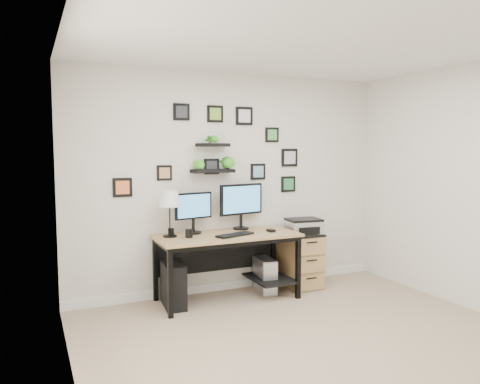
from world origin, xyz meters
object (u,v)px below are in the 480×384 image
monitor_right (241,202)px  printer (304,226)px  table_lamp (169,200)px  monitor_left (193,210)px  mug (189,234)px  pc_tower_grey (265,275)px  desk (229,244)px  pc_tower_black (173,284)px  file_cabinet (300,260)px

monitor_right → printer: (0.76, -0.17, -0.31)m
printer → table_lamp: bearing=177.8°
monitor_left → mug: size_ratio=5.06×
pc_tower_grey → printer: bearing=-2.2°
desk → mug: 0.52m
pc_tower_black → pc_tower_grey: (1.14, 0.04, -0.04)m
pc_tower_grey → mug: bearing=-174.5°
desk → file_cabinet: bearing=3.4°
desk → pc_tower_grey: desk is taller
mug → pc_tower_grey: size_ratio=0.21×
monitor_right → mug: (-0.73, -0.25, -0.28)m
table_lamp → pc_tower_grey: table_lamp is taller
desk → monitor_right: 0.54m
file_cabinet → printer: printer is taller
table_lamp → mug: size_ratio=5.51×
monitor_left → monitor_right: size_ratio=0.80×
monitor_left → table_lamp: 0.34m
mug → file_cabinet: mug is taller
table_lamp → mug: bearing=-38.9°
desk → monitor_right: size_ratio=2.76×
pc_tower_black → printer: bearing=6.4°
monitor_right → printer: bearing=-12.8°
mug → pc_tower_black: 0.58m
desk → monitor_left: (-0.36, 0.16, 0.40)m
monitor_right → table_lamp: (-0.91, -0.11, 0.09)m
pc_tower_grey → printer: 0.77m
table_lamp → pc_tower_grey: size_ratio=1.18×
pc_tower_black → table_lamp: bearing=99.4°
monitor_right → pc_tower_grey: (0.24, -0.15, -0.87)m
mug → printer: (1.50, 0.07, -0.03)m
table_lamp → file_cabinet: 1.84m
monitor_right → pc_tower_grey: bearing=-32.7°
file_cabinet → pc_tower_grey: bearing=-177.9°
table_lamp → pc_tower_black: (0.01, -0.08, -0.92)m
desk → pc_tower_grey: (0.48, 0.04, -0.42)m
monitor_right → mug: 0.82m
desk → pc_tower_black: 0.76m
monitor_left → printer: 1.40m
printer → monitor_left: bearing=174.0°
monitor_right → printer: size_ratio=1.36×
mug → desk: bearing=6.3°
desk → pc_tower_black: desk is taller
monitor_left → printer: bearing=-6.0°
pc_tower_black → file_cabinet: file_cabinet is taller
monitor_left → file_cabinet: size_ratio=0.69×
monitor_left → pc_tower_black: 0.85m
monitor_left → printer: monitor_left is taller
mug → printer: printer is taller
pc_tower_black → file_cabinet: bearing=7.7°
table_lamp → pc_tower_black: 0.92m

